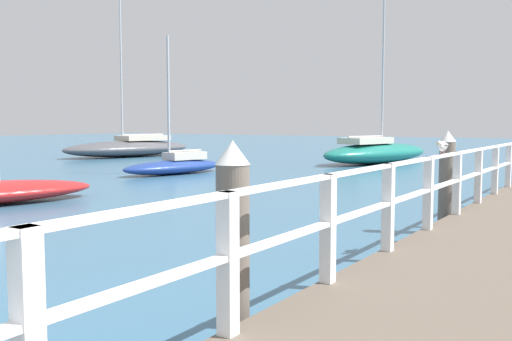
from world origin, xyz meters
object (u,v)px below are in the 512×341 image
object	(u,v)px
dock_piling_far	(447,182)
boat_0	(130,148)
seagull_foreground	(442,146)
boat_2	(175,165)
boat_4	(376,152)
dock_piling_near	(233,252)

from	to	relation	value
dock_piling_far	boat_0	world-z (taller)	boat_0
dock_piling_far	seagull_foreground	bearing A→B (deg)	-77.92
boat_2	boat_4	bearing A→B (deg)	-104.56
seagull_foreground	boat_2	world-z (taller)	boat_2
dock_piling_far	boat_2	size ratio (longest dim) A/B	0.35
dock_piling_near	dock_piling_far	size ratio (longest dim) A/B	1.00
seagull_foreground	boat_2	xyz separation A→B (m)	(-12.62, 8.44, -1.32)
boat_2	boat_0	bearing A→B (deg)	-26.65
seagull_foreground	boat_4	bearing A→B (deg)	-66.15
boat_0	dock_piling_near	bearing A→B (deg)	148.64
boat_0	seagull_foreground	bearing A→B (deg)	156.67
seagull_foreground	boat_0	size ratio (longest dim) A/B	0.05
dock_piling_near	boat_4	bearing A→B (deg)	108.39
boat_0	dock_piling_far	bearing A→B (deg)	159.37
boat_2	dock_piling_far	bearing A→B (deg)	161.36
seagull_foreground	boat_4	xyz separation A→B (m)	(-8.12, 18.34, -1.12)
dock_piling_far	boat_0	xyz separation A→B (m)	(-22.22, 14.06, -0.42)
dock_piling_near	dock_piling_far	xyz separation A→B (m)	(0.00, 6.70, 0.00)
boat_4	seagull_foreground	bearing A→B (deg)	-52.66
dock_piling_near	boat_4	xyz separation A→B (m)	(-7.74, 23.27, -0.39)
boat_2	boat_4	size ratio (longest dim) A/B	0.61
dock_piling_near	boat_0	bearing A→B (deg)	136.95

